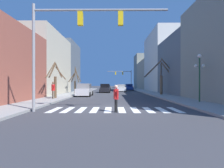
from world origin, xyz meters
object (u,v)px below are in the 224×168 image
Objects in this scene: car_parked_right_near at (121,88)px; car_parked_right_far at (105,88)px; car_driving_away_lane at (84,90)px; street_tree_right_mid at (161,77)px; car_parked_left_far at (107,88)px; pedestrian_crossing_street at (116,96)px; street_tree_left_far at (75,81)px; car_parked_right_mid at (129,87)px; traffic_signal_near at (73,32)px; street_tree_right_far at (55,80)px; pedestrian_near_right_corner at (53,89)px; street_lamp_right_corner at (200,68)px; traffic_signal_far at (124,75)px.

car_parked_right_near is 5.52m from car_parked_right_far.
car_driving_away_lane is 15.21m from car_parked_right_near.
car_parked_right_near is 13.91m from street_tree_right_mid.
car_parked_left_far is (2.43, 19.20, -0.10)m from car_driving_away_lane.
car_driving_away_lane is at bearing -175.77° from pedestrian_crossing_street.
street_tree_left_far is (-6.66, 18.82, 1.21)m from pedestrian_crossing_street.
traffic_signal_near is at bearing 169.35° from car_parked_right_mid.
street_tree_right_mid reaches higher than car_driving_away_lane.
street_tree_right_far is at bearing 156.97° from car_parked_right_near.
street_tree_right_mid is 1.20× the size of street_tree_left_far.
car_parked_right_near is 21.79m from pedestrian_near_right_corner.
car_parked_right_far is at bearing -14.27° from car_driving_away_lane.
traffic_signal_near reaches higher than car_parked_right_near.
car_parked_right_far is at bearing 45.05° from street_tree_left_far.
traffic_signal_near is 9.74m from street_tree_right_far.
street_lamp_right_corner is 14.68m from street_tree_right_far.
traffic_signal_near reaches higher than pedestrian_crossing_street.
traffic_signal_far is at bearing 20.10° from car_parked_right_mid.
car_parked_right_mid is at bearing -20.51° from car_driving_away_lane.
street_tree_right_far is (-3.96, 8.44, -2.82)m from traffic_signal_near.
street_lamp_right_corner is 0.78× the size of street_tree_right_mid.
car_parked_left_far is (-9.30, 28.48, -2.43)m from street_lamp_right_corner.
street_tree_right_far is at bearing -154.95° from pedestrian_crossing_street.
street_lamp_right_corner is at bearing -15.31° from street_tree_right_far.
traffic_signal_far is at bearing -54.92° from pedestrian_near_right_corner.
traffic_signal_near is at bearing -106.33° from pedestrian_crossing_street.
street_tree_right_mid is at bearing -83.06° from car_driving_away_lane.
car_parked_right_near is 21.18m from street_tree_right_far.
car_parked_right_mid is at bearing 155.04° from car_parked_right_far.
car_parked_right_far is at bearing 87.79° from traffic_signal_near.
car_parked_right_mid is at bearing 79.35° from traffic_signal_near.
car_parked_right_mid is at bearing 58.47° from street_tree_left_far.
car_driving_away_lane is 5.55m from street_tree_left_far.
pedestrian_crossing_street is 0.31× the size of street_tree_right_mid.
car_driving_away_lane is at bearing -7.20° from car_parked_left_far.
street_tree_left_far reaches higher than car_parked_right_mid.
traffic_signal_near is 4.68× the size of pedestrian_near_right_corner.
street_tree_left_far is at bearing -18.57° from car_parked_left_far.
street_tree_right_mid is (13.64, 7.51, 1.49)m from pedestrian_near_right_corner.
traffic_signal_far is 1.66× the size of street_lamp_right_corner.
pedestrian_crossing_street reaches higher than car_parked_right_near.
street_tree_right_mid is 1.34× the size of street_tree_right_far.
traffic_signal_near is 14.54m from car_driving_away_lane.
traffic_signal_far is 1.56× the size of car_driving_away_lane.
pedestrian_crossing_street is (4.25, -14.02, 0.17)m from car_driving_away_lane.
car_parked_right_near is at bearing 104.10° from street_lamp_right_corner.
street_tree_right_far reaches higher than pedestrian_near_right_corner.
pedestrian_crossing_street reaches higher than car_parked_left_far.
car_parked_right_far reaches higher than car_parked_left_far.
car_parked_right_mid is at bearing 68.81° from street_tree_right_far.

